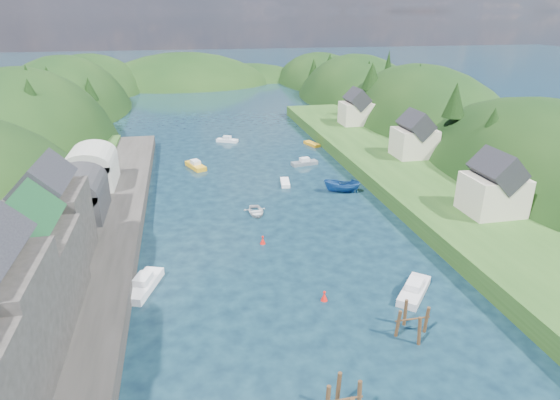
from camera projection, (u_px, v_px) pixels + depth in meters
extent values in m
plane|color=black|center=(255.00, 175.00, 82.75)|extent=(600.00, 600.00, 0.00)
ellipsoid|color=black|center=(30.00, 192.00, 100.29)|extent=(44.00, 75.56, 52.00)
ellipsoid|color=black|center=(70.00, 140.00, 139.06)|extent=(44.00, 75.56, 48.19)
ellipsoid|color=black|center=(92.00, 108.00, 176.57)|extent=(44.00, 75.56, 39.00)
ellipsoid|color=black|center=(539.00, 236.00, 77.89)|extent=(36.00, 75.56, 44.49)
ellipsoid|color=black|center=(417.00, 163.00, 117.14)|extent=(36.00, 75.56, 48.00)
ellipsoid|color=black|center=(357.00, 124.00, 155.93)|extent=(36.00, 75.56, 44.49)
ellipsoid|color=black|center=(321.00, 98.00, 193.48)|extent=(36.00, 75.56, 36.00)
ellipsoid|color=black|center=(186.00, 108.00, 193.49)|extent=(80.00, 60.00, 44.00)
ellipsoid|color=black|center=(250.00, 105.00, 208.64)|extent=(70.00, 56.00, 36.00)
cone|color=black|center=(30.00, 96.00, 82.78)|extent=(4.73, 4.73, 6.40)
cone|color=black|center=(29.00, 85.00, 92.31)|extent=(4.34, 4.34, 7.87)
cone|color=black|center=(59.00, 103.00, 102.77)|extent=(5.28, 5.28, 4.92)
cone|color=black|center=(48.00, 80.00, 109.02)|extent=(4.77, 4.77, 6.18)
cone|color=black|center=(89.00, 89.00, 118.11)|extent=(4.07, 4.07, 5.68)
cone|color=black|center=(68.00, 75.00, 130.44)|extent=(4.56, 4.56, 9.42)
cone|color=black|center=(75.00, 79.00, 140.93)|extent=(4.75, 4.75, 5.51)
cone|color=black|center=(88.00, 72.00, 150.29)|extent=(4.27, 4.27, 7.13)
cone|color=black|center=(558.00, 131.00, 67.03)|extent=(5.03, 5.03, 6.42)
cone|color=black|center=(492.00, 128.00, 73.50)|extent=(5.29, 5.29, 6.54)
cone|color=black|center=(455.00, 100.00, 82.07)|extent=(4.07, 4.07, 6.13)
cone|color=black|center=(432.00, 110.00, 95.77)|extent=(3.40, 3.40, 5.96)
cone|color=black|center=(419.00, 83.00, 108.65)|extent=(4.94, 4.94, 9.02)
cone|color=black|center=(372.00, 76.00, 114.27)|extent=(5.25, 5.25, 6.59)
cone|color=black|center=(388.00, 68.00, 122.34)|extent=(3.36, 3.36, 9.25)
cone|color=black|center=(369.00, 72.00, 136.98)|extent=(4.57, 4.57, 6.54)
cone|color=black|center=(342.00, 70.00, 151.21)|extent=(3.59, 3.59, 6.74)
cone|color=black|center=(330.00, 61.00, 158.85)|extent=(4.14, 4.14, 5.27)
cone|color=black|center=(314.00, 67.00, 165.76)|extent=(3.83, 3.83, 5.92)
cube|color=#2D2B28|center=(78.00, 270.00, 50.59)|extent=(12.00, 110.00, 2.00)
cube|color=#234719|center=(8.00, 275.00, 49.17)|extent=(12.00, 110.00, 2.50)
cube|color=#2D2B28|center=(29.00, 273.00, 41.26)|extent=(8.00, 9.00, 7.00)
cube|color=#1E592D|center=(19.00, 228.00, 39.59)|extent=(5.88, 9.36, 5.88)
cube|color=#2D2B28|center=(52.00, 226.00, 49.24)|extent=(7.00, 8.00, 8.00)
cube|color=black|center=(44.00, 183.00, 47.43)|extent=(5.15, 8.32, 5.15)
cube|color=#2D2D30|center=(77.00, 201.00, 60.88)|extent=(7.00, 9.00, 4.00)
cylinder|color=#2D2D30|center=(75.00, 187.00, 60.13)|extent=(7.00, 9.00, 7.00)
cube|color=#B2B2A8|center=(92.00, 172.00, 71.77)|extent=(7.00, 9.00, 4.00)
cylinder|color=#B2B2A8|center=(90.00, 160.00, 71.02)|extent=(7.00, 9.00, 7.00)
cube|color=#234719|center=(412.00, 178.00, 77.98)|extent=(16.00, 120.00, 2.40)
cube|color=beige|center=(493.00, 195.00, 60.64)|extent=(7.00, 6.00, 5.00)
cube|color=black|center=(497.00, 170.00, 59.38)|extent=(5.15, 6.24, 5.15)
cube|color=beige|center=(414.00, 143.00, 84.61)|extent=(7.00, 6.00, 5.00)
cube|color=black|center=(416.00, 124.00, 83.36)|extent=(5.15, 6.24, 5.15)
cube|color=beige|center=(356.00, 113.00, 108.92)|extent=(7.00, 6.00, 5.00)
cube|color=black|center=(357.00, 99.00, 107.67)|extent=(5.15, 6.24, 5.15)
cylinder|color=#382314|center=(338.00, 394.00, 33.74)|extent=(0.32, 0.32, 3.86)
cylinder|color=#382314|center=(344.00, 399.00, 32.44)|extent=(2.81, 0.16, 0.16)
cylinder|color=#382314|center=(426.00, 322.00, 41.93)|extent=(0.32, 0.32, 3.32)
cylinder|color=#382314|center=(405.00, 315.00, 42.91)|extent=(0.32, 0.32, 3.32)
cylinder|color=#382314|center=(398.00, 326.00, 41.41)|extent=(0.32, 0.32, 3.32)
cylinder|color=#382314|center=(419.00, 334.00, 40.43)|extent=(0.32, 0.32, 3.32)
cylinder|color=#382314|center=(413.00, 319.00, 41.46)|extent=(3.29, 0.16, 0.16)
cone|color=red|center=(324.00, 297.00, 46.81)|extent=(0.70, 0.70, 0.90)
sphere|color=red|center=(324.00, 292.00, 46.62)|extent=(0.30, 0.30, 0.30)
cone|color=red|center=(263.00, 240.00, 58.26)|extent=(0.70, 0.70, 0.90)
sphere|color=red|center=(263.00, 237.00, 58.07)|extent=(0.30, 0.30, 0.30)
cube|color=orange|center=(312.00, 144.00, 101.25)|extent=(2.80, 4.73, 0.63)
cube|color=white|center=(144.00, 286.00, 48.76)|extent=(4.07, 6.61, 0.88)
cube|color=silver|center=(143.00, 279.00, 48.45)|extent=(2.11, 2.56, 0.70)
imported|color=navy|center=(342.00, 187.00, 74.65)|extent=(6.19, 3.80, 2.24)
cube|color=slate|center=(304.00, 163.00, 88.36)|extent=(5.23, 2.62, 0.70)
cube|color=silver|center=(305.00, 159.00, 88.08)|extent=(1.95, 1.48, 0.70)
cube|color=gold|center=(196.00, 166.00, 86.56)|extent=(3.87, 6.06, 0.81)
cube|color=silver|center=(195.00, 162.00, 86.26)|extent=(1.98, 2.37, 0.70)
cube|color=white|center=(285.00, 183.00, 78.49)|extent=(1.98, 4.37, 0.59)
cube|color=white|center=(227.00, 141.00, 103.88)|extent=(4.91, 3.59, 0.66)
cube|color=silver|center=(227.00, 137.00, 103.61)|extent=(1.97, 1.74, 0.70)
cube|color=silver|center=(414.00, 291.00, 47.85)|extent=(5.51, 5.91, 0.85)
cube|color=silver|center=(415.00, 284.00, 47.54)|extent=(2.46, 2.53, 0.70)
imported|color=silver|center=(256.00, 212.00, 67.00)|extent=(3.22, 4.50, 0.93)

